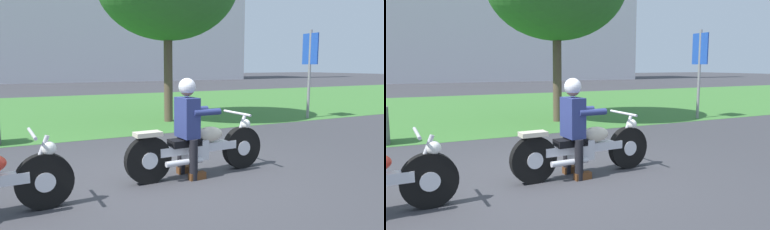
# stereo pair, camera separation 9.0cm
# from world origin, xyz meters

# --- Properties ---
(ground) EXTENTS (120.00, 120.00, 0.00)m
(ground) POSITION_xyz_m (0.00, 0.00, 0.00)
(ground) COLOR #38383D
(grass_verge) EXTENTS (60.00, 12.00, 0.01)m
(grass_verge) POSITION_xyz_m (0.00, 9.13, 0.00)
(grass_verge) COLOR #3D7533
(grass_verge) RESTS_ON ground
(motorcycle_lead) EXTENTS (2.19, 0.66, 0.88)m
(motorcycle_lead) POSITION_xyz_m (0.44, -0.11, 0.39)
(motorcycle_lead) COLOR black
(motorcycle_lead) RESTS_ON ground
(rider_lead) EXTENTS (0.56, 0.48, 1.40)m
(rider_lead) POSITION_xyz_m (0.27, -0.11, 0.82)
(rider_lead) COLOR black
(rider_lead) RESTS_ON ground
(sign_banner) EXTENTS (0.08, 0.60, 2.60)m
(sign_banner) POSITION_xyz_m (6.02, 3.53, 1.72)
(sign_banner) COLOR gray
(sign_banner) RESTS_ON ground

